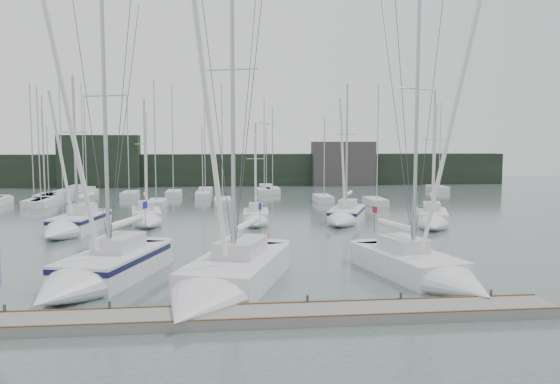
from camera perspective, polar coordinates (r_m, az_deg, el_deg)
The scene contains 18 objects.
ground at distance 26.89m, azimuth -2.78°, elevation -9.91°, with size 160.00×160.00×0.00m, color #4B5B58.
dock at distance 22.05m, azimuth -1.98°, elevation -12.81°, with size 24.00×2.00×0.40m, color slate.
far_treeline at distance 88.03m, azimuth -5.20°, elevation 2.34°, with size 90.00×4.00×5.00m, color black.
far_building_left at distance 87.92m, azimuth -18.35°, elevation 3.06°, with size 12.00×3.00×8.00m, color black.
far_building_right at distance 88.16m, azimuth 6.61°, elevation 2.98°, with size 10.00×3.00×7.00m, color #403D3B.
mast_forest at distance 68.89m, azimuth -12.58°, elevation -0.27°, with size 57.74×25.86×14.86m.
sailboat_near_left at distance 28.13m, azimuth -18.83°, elevation -8.11°, with size 6.15×10.83×15.73m.
sailboat_near_center at distance 25.11m, azimuth -6.26°, elevation -9.56°, with size 7.26×12.46×17.78m.
sailboat_near_right at distance 28.26m, azimuth 15.54°, elevation -8.12°, with size 5.24×10.28×16.44m.
sailboat_mid_a at distance 44.41m, azimuth -20.95°, elevation -3.32°, with size 4.15×9.18×12.92m.
sailboat_mid_b at distance 47.48m, azimuth -13.73°, elevation -2.72°, with size 3.64×8.17×11.38m.
sailboat_mid_c at distance 46.21m, azimuth -2.55°, elevation -2.84°, with size 2.54×6.23×9.25m.
sailboat_mid_d at distance 47.27m, azimuth 6.72°, elevation -2.58°, with size 5.40×8.53×12.81m.
sailboat_mid_e at distance 46.62m, azimuth 15.62°, elevation -2.88°, with size 4.84×7.87×12.00m.
buoy_a at distance 38.17m, azimuth -6.38°, elevation -5.37°, with size 0.51×0.51×0.51m, color #F54B15.
buoy_b at distance 41.06m, azimuth -1.44°, elevation -4.58°, with size 0.48×0.48×0.48m, color #F54B15.
buoy_c at distance 38.15m, azimuth -14.57°, elevation -5.51°, with size 0.53×0.53×0.53m, color #F54B15.
seagull at distance 29.17m, azimuth -1.35°, elevation 7.18°, with size 0.92×0.44×0.18m.
Camera 1 is at (-1.52, -25.90, 7.06)m, focal length 35.00 mm.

